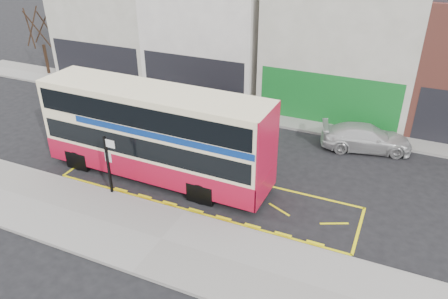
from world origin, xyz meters
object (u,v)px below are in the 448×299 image
at_px(street_tree_right, 389,79).
at_px(double_decker_bus, 156,133).
at_px(street_tree_left, 38,17).
at_px(car_silver, 123,93).
at_px(car_grey, 220,109).
at_px(car_white, 366,138).
at_px(bus_stop_post, 109,160).

bearing_deg(street_tree_right, double_decker_bus, -132.41).
height_order(double_decker_bus, street_tree_left, street_tree_left).
distance_m(car_silver, street_tree_right, 16.87).
xyz_separation_m(car_grey, car_white, (8.90, -0.50, 0.05)).
distance_m(bus_stop_post, street_tree_right, 16.21).
height_order(car_grey, street_tree_left, street_tree_left).
distance_m(double_decker_bus, bus_stop_post, 2.54).
bearing_deg(car_grey, bus_stop_post, 175.72).
distance_m(bus_stop_post, car_silver, 11.30).
relative_size(bus_stop_post, car_grey, 0.73).
height_order(double_decker_bus, car_silver, double_decker_bus).
distance_m(car_white, street_tree_left, 25.31).
bearing_deg(bus_stop_post, car_silver, 124.18).
relative_size(double_decker_bus, car_white, 2.37).
bearing_deg(street_tree_right, car_grey, -163.88).
height_order(car_grey, street_tree_right, street_tree_right).
bearing_deg(car_silver, street_tree_left, 61.36).
bearing_deg(double_decker_bus, bus_stop_post, -113.66).
bearing_deg(car_grey, double_decker_bus, -178.07).
distance_m(double_decker_bus, car_white, 11.38).
height_order(car_grey, car_white, car_white).
bearing_deg(car_silver, bus_stop_post, -160.76).
relative_size(car_white, street_tree_left, 0.72).
bearing_deg(street_tree_left, bus_stop_post, -38.21).
height_order(double_decker_bus, street_tree_right, double_decker_bus).
height_order(bus_stop_post, car_white, bus_stop_post).
bearing_deg(car_white, car_silver, 75.21).
xyz_separation_m(car_white, street_tree_right, (0.45, 3.21, 2.34)).
height_order(bus_stop_post, street_tree_right, street_tree_right).
bearing_deg(car_grey, street_tree_right, -72.41).
height_order(double_decker_bus, bus_stop_post, double_decker_bus).
height_order(bus_stop_post, car_silver, bus_stop_post).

